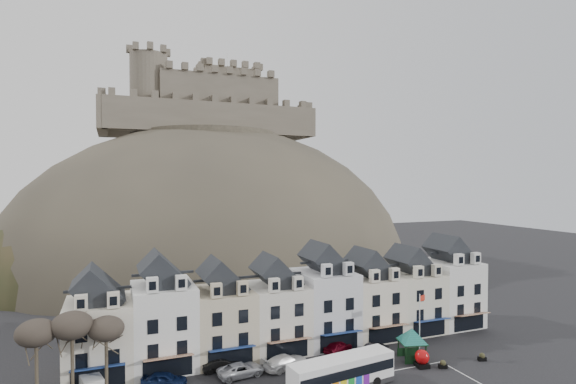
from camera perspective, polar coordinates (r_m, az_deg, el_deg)
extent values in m
cube|color=silver|center=(55.03, -22.90, -16.70)|extent=(6.80, 8.00, 8.00)
cube|color=black|center=(53.65, -22.95, -11.42)|extent=(6.80, 5.76, 2.80)
cube|color=silver|center=(50.28, -24.79, -12.66)|extent=(1.20, 0.80, 1.60)
cube|color=silver|center=(50.20, -21.30, -12.65)|extent=(1.20, 0.80, 1.60)
cube|color=black|center=(52.18, -22.97, -20.90)|extent=(5.10, 0.06, 2.20)
cube|color=navy|center=(51.08, -23.00, -19.84)|extent=(5.10, 1.29, 0.43)
cube|color=white|center=(55.11, -15.53, -15.96)|extent=(6.80, 8.00, 9.20)
cube|color=black|center=(53.66, -15.58, -10.04)|extent=(6.80, 5.76, 2.80)
cube|color=white|center=(50.08, -16.86, -11.23)|extent=(1.20, 0.80, 1.60)
cube|color=white|center=(50.41, -13.41, -11.13)|extent=(1.20, 0.80, 1.60)
cube|color=black|center=(52.45, -15.00, -20.71)|extent=(5.10, 0.06, 2.20)
cube|color=maroon|center=(51.36, -14.92, -19.65)|extent=(5.10, 1.29, 0.43)
cube|color=beige|center=(56.37, -8.35, -16.16)|extent=(6.80, 8.00, 8.00)
cube|color=black|center=(55.02, -8.38, -10.99)|extent=(6.80, 5.76, 2.80)
cube|color=beige|center=(51.35, -9.09, -12.25)|extent=(1.20, 0.80, 1.60)
cube|color=beige|center=(52.06, -5.80, -12.04)|extent=(1.20, 0.80, 1.60)
cube|color=black|center=(53.59, -7.29, -20.18)|extent=(5.10, 0.06, 2.20)
cube|color=navy|center=(52.52, -7.10, -19.12)|extent=(5.10, 1.29, 0.43)
cube|color=silver|center=(58.24, -1.58, -15.56)|extent=(6.80, 8.00, 8.00)
cube|color=black|center=(56.93, -1.58, -10.55)|extent=(6.80, 5.76, 2.80)
cube|color=silver|center=(53.19, -1.77, -11.74)|extent=(1.20, 0.80, 1.60)
cube|color=silver|center=(54.26, 1.26, -11.48)|extent=(1.20, 0.80, 1.60)
cube|color=black|center=(55.55, -0.07, -19.36)|extent=(5.10, 0.06, 2.20)
cube|color=maroon|center=(54.51, 0.21, -18.32)|extent=(5.10, 1.29, 0.43)
cube|color=silver|center=(60.64, 4.66, -14.28)|extent=(6.80, 8.00, 9.20)
cube|color=black|center=(59.33, 4.67, -8.88)|extent=(6.80, 5.76, 2.80)
cube|color=silver|center=(55.56, 4.94, -9.91)|extent=(1.20, 0.80, 1.60)
cube|color=silver|center=(56.94, 7.67, -9.64)|extent=(1.20, 0.80, 1.60)
cube|color=black|center=(58.24, 6.50, -18.37)|extent=(5.10, 0.06, 2.20)
cube|color=navy|center=(57.25, 6.84, -17.35)|extent=(5.10, 1.29, 0.43)
cube|color=silver|center=(64.00, 10.29, -14.01)|extent=(6.80, 8.00, 8.00)
cube|color=black|center=(62.81, 10.31, -9.43)|extent=(6.80, 5.76, 2.80)
cube|color=silver|center=(59.10, 10.94, -10.42)|extent=(1.20, 0.80, 1.60)
cube|color=silver|center=(60.73, 13.36, -10.11)|extent=(1.20, 0.80, 1.60)
cube|color=black|center=(61.56, 12.36, -17.28)|extent=(5.10, 0.06, 2.20)
cube|color=maroon|center=(60.63, 12.73, -16.29)|extent=(5.10, 1.29, 0.43)
cube|color=silver|center=(67.72, 15.31, -13.17)|extent=(6.80, 8.00, 8.00)
cube|color=black|center=(66.60, 15.34, -8.83)|extent=(6.80, 5.76, 2.80)
cube|color=silver|center=(62.96, 16.24, -9.72)|extent=(1.20, 0.80, 1.60)
cube|color=silver|center=(64.81, 18.36, -9.41)|extent=(1.20, 0.80, 1.60)
cube|color=black|center=(65.43, 17.50, -16.17)|extent=(5.10, 0.06, 2.20)
cube|color=navy|center=(64.55, 17.90, -15.21)|extent=(5.10, 1.29, 0.43)
cube|color=white|center=(71.76, 19.75, -11.87)|extent=(6.80, 8.00, 9.20)
cube|color=black|center=(70.65, 19.80, -7.29)|extent=(6.80, 5.76, 2.80)
cube|color=white|center=(67.07, 20.88, -8.02)|extent=(1.20, 0.80, 1.60)
cube|color=white|center=(69.11, 22.73, -7.76)|extent=(1.20, 0.80, 1.60)
cube|color=black|center=(69.74, 22.00, -15.09)|extent=(5.10, 0.06, 2.20)
cube|color=maroon|center=(68.92, 22.40, -14.17)|extent=(5.10, 1.29, 0.43)
ellipsoid|color=#3C382E|center=(110.68, -9.65, -9.50)|extent=(96.00, 76.00, 68.00)
ellipsoid|color=#263319|center=(102.49, -21.26, -10.47)|extent=(52.00, 44.00, 42.00)
ellipsoid|color=#3C382E|center=(121.54, 1.20, -8.49)|extent=(56.00, 48.00, 46.00)
ellipsoid|color=#263319|center=(96.47, -10.26, -11.15)|extent=(40.00, 28.00, 28.00)
ellipsoid|color=#3C382E|center=(101.94, -2.62, -10.44)|extent=(36.00, 28.00, 24.00)
cylinder|color=#3C382E|center=(109.10, -9.73, 6.69)|extent=(30.00, 30.00, 3.00)
cube|color=brown|center=(105.73, -9.28, 9.32)|extent=(48.00, 2.20, 7.00)
cube|color=brown|center=(125.18, -11.26, 8.08)|extent=(48.00, 2.20, 7.00)
cube|color=brown|center=(113.23, -22.50, 8.70)|extent=(2.20, 22.00, 7.00)
cube|color=brown|center=(122.39, 0.85, 8.26)|extent=(2.20, 22.00, 7.00)
cube|color=brown|center=(116.65, -9.39, 11.31)|extent=(28.00, 18.00, 10.00)
cube|color=brown|center=(119.73, -7.69, 11.79)|extent=(14.00, 12.00, 13.00)
cylinder|color=brown|center=(110.44, -17.25, 11.82)|extent=(8.40, 8.40, 18.00)
cylinder|color=silver|center=(121.66, -7.70, 15.96)|extent=(0.16, 0.16, 5.00)
cylinder|color=#382F24|center=(50.64, -29.29, -19.77)|extent=(0.32, 0.32, 5.74)
ellipsoid|color=#383028|center=(49.31, -29.35, -15.33)|extent=(3.61, 3.61, 2.54)
cylinder|color=#382F24|center=(50.29, -25.69, -19.71)|extent=(0.32, 0.32, 6.02)
ellipsoid|color=#383028|center=(48.91, -25.75, -15.01)|extent=(3.78, 3.78, 2.67)
cylinder|color=#382F24|center=(50.27, -22.06, -20.02)|extent=(0.32, 0.32, 5.46)
ellipsoid|color=#383028|center=(48.98, -22.10, -15.77)|extent=(3.43, 3.43, 2.42)
cube|color=white|center=(48.98, 6.86, -21.58)|extent=(11.74, 4.07, 2.63)
cube|color=black|center=(48.92, 6.86, -21.42)|extent=(11.52, 4.12, 0.99)
cube|color=white|center=(48.53, 6.86, -20.28)|extent=(11.50, 3.94, 0.26)
cube|color=orange|center=(51.92, 12.26, -19.03)|extent=(0.22, 1.25, 0.29)
cylinder|color=black|center=(50.65, 11.13, -22.54)|extent=(1.04, 0.46, 1.00)
cylinder|color=black|center=(52.32, 9.33, -21.72)|extent=(1.04, 0.46, 1.00)
cube|color=black|center=(58.33, 13.84, -18.62)|extent=(0.16, 0.16, 2.12)
cube|color=black|center=(59.18, 16.11, -18.34)|extent=(0.16, 0.16, 2.12)
cube|color=black|center=(56.25, 14.75, -19.40)|extent=(0.16, 0.16, 2.12)
cube|color=black|center=(57.13, 17.11, -19.08)|extent=(0.16, 0.16, 2.12)
cube|color=black|center=(57.35, 15.46, -17.86)|extent=(3.56, 3.56, 0.11)
cone|color=#135751|center=(57.09, 15.47, -17.11)|extent=(5.66, 5.66, 1.59)
cube|color=black|center=(56.24, 16.65, -20.30)|extent=(1.51, 1.51, 0.51)
sphere|color=#B00A0B|center=(55.90, 16.65, -19.42)|extent=(1.60, 1.60, 1.60)
cylinder|color=silver|center=(57.56, 16.37, -16.02)|extent=(0.11, 0.11, 7.63)
cube|color=red|center=(57.10, 16.69, -12.78)|extent=(1.00, 0.36, 0.67)
cube|color=silver|center=(52.11, -23.88, -21.36)|extent=(2.79, 4.47, 1.89)
cube|color=black|center=(51.97, -23.88, -21.00)|extent=(1.68, 0.50, 0.81)
cube|color=black|center=(56.64, 19.08, -20.18)|extent=(1.03, 0.73, 0.47)
sphere|color=#263319|center=(56.51, 19.08, -19.83)|extent=(0.65, 0.65, 0.65)
cube|color=black|center=(60.28, 23.42, -18.86)|extent=(1.01, 0.65, 0.46)
sphere|color=#263319|center=(60.15, 23.42, -18.53)|extent=(0.65, 0.65, 0.65)
imported|color=#0B1638|center=(51.04, -15.45, -21.99)|extent=(4.95, 3.28, 1.56)
imported|color=black|center=(53.62, -8.43, -20.85)|extent=(4.33, 1.64, 1.41)
imported|color=#B8BAC0|center=(52.09, -5.98, -21.53)|extent=(5.28, 2.97, 1.42)
imported|color=white|center=(53.63, -0.27, -20.75)|extent=(5.75, 3.47, 1.56)
imported|color=#580513|center=(58.42, 6.41, -18.90)|extent=(4.62, 3.31, 1.46)
imported|color=black|center=(58.72, 10.98, -18.91)|extent=(4.06, 2.45, 1.26)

